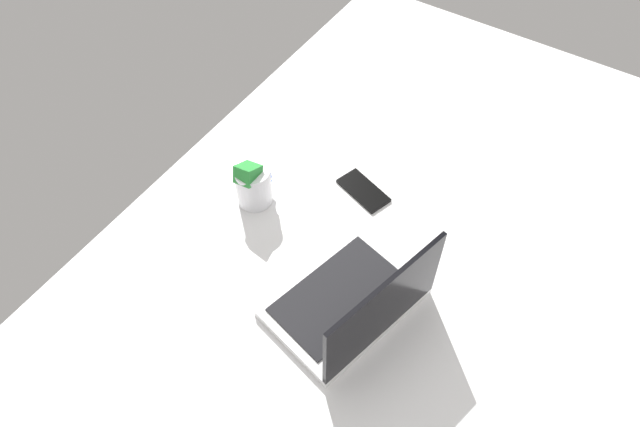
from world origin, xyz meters
The scene contains 4 objects.
bed_mattress centered at (0.00, 0.00, 9.00)cm, with size 180.00×140.00×18.00cm, color white.
laptop centered at (27.27, -6.32, 22.41)cm, with size 37.57×30.28×23.00cm.
snack_cup centered at (12.77, -44.26, 24.10)cm, with size 9.76×9.00×14.31cm.
cell_phone centered at (-4.53, -22.36, 18.40)cm, with size 6.80×14.00×0.80cm, color black.
Camera 1 is at (85.51, 22.56, 136.69)cm, focal length 33.58 mm.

